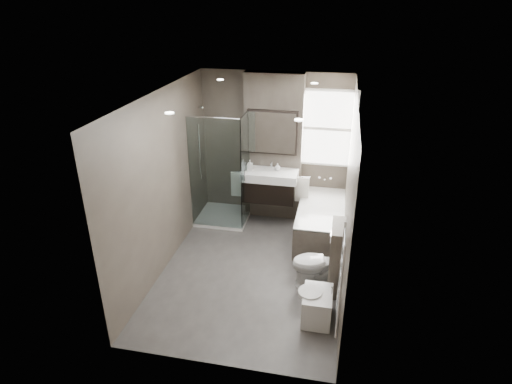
% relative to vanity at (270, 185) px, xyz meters
% --- Properties ---
extents(room, '(2.70, 3.90, 2.70)m').
position_rel_vanity_xyz_m(room, '(0.00, -1.43, 0.56)').
color(room, '#494543').
rests_on(room, ground).
extents(vanity_pier, '(1.00, 0.25, 2.60)m').
position_rel_vanity_xyz_m(vanity_pier, '(0.00, 0.35, 0.56)').
color(vanity_pier, '#4F473E').
rests_on(vanity_pier, ground).
extents(vanity, '(0.95, 0.47, 0.66)m').
position_rel_vanity_xyz_m(vanity, '(0.00, 0.00, 0.00)').
color(vanity, black).
rests_on(vanity, vanity_pier).
extents(mirror_cabinet, '(0.86, 0.08, 0.76)m').
position_rel_vanity_xyz_m(mirror_cabinet, '(0.00, 0.19, 0.89)').
color(mirror_cabinet, black).
rests_on(mirror_cabinet, vanity_pier).
extents(towel_left, '(0.24, 0.06, 0.44)m').
position_rel_vanity_xyz_m(towel_left, '(-0.56, -0.02, -0.02)').
color(towel_left, silver).
rests_on(towel_left, vanity_pier).
extents(towel_right, '(0.24, 0.06, 0.44)m').
position_rel_vanity_xyz_m(towel_right, '(0.56, -0.02, -0.02)').
color(towel_right, silver).
rests_on(towel_right, vanity_pier).
extents(shower_enclosure, '(0.90, 0.90, 2.00)m').
position_rel_vanity_xyz_m(shower_enclosure, '(-0.75, -0.08, -0.25)').
color(shower_enclosure, white).
rests_on(shower_enclosure, ground).
extents(bathtub, '(0.75, 1.60, 0.57)m').
position_rel_vanity_xyz_m(bathtub, '(0.92, -0.33, -0.43)').
color(bathtub, '#4F473E').
rests_on(bathtub, ground).
extents(window, '(0.98, 0.06, 1.33)m').
position_rel_vanity_xyz_m(window, '(0.90, 0.45, 0.93)').
color(window, white).
rests_on(window, room).
extents(toilet, '(0.79, 0.58, 0.72)m').
position_rel_vanity_xyz_m(toilet, '(0.97, -1.64, -0.38)').
color(toilet, white).
rests_on(toilet, ground).
extents(cistern_box, '(0.19, 0.55, 1.00)m').
position_rel_vanity_xyz_m(cistern_box, '(1.21, -1.68, -0.24)').
color(cistern_box, '#4F473E').
rests_on(cistern_box, ground).
extents(bidet, '(0.43, 0.50, 0.52)m').
position_rel_vanity_xyz_m(bidet, '(1.01, -2.36, -0.53)').
color(bidet, white).
rests_on(bidet, ground).
extents(towel_radiator, '(0.03, 0.49, 1.10)m').
position_rel_vanity_xyz_m(towel_radiator, '(1.25, -3.03, 0.38)').
color(towel_radiator, silver).
rests_on(towel_radiator, room).
extents(soap_bottle_a, '(0.08, 0.09, 0.19)m').
position_rel_vanity_xyz_m(soap_bottle_a, '(-0.34, -0.02, 0.35)').
color(soap_bottle_a, white).
rests_on(soap_bottle_a, vanity).
extents(soap_bottle_b, '(0.10, 0.10, 0.13)m').
position_rel_vanity_xyz_m(soap_bottle_b, '(0.12, 0.06, 0.32)').
color(soap_bottle_b, white).
rests_on(soap_bottle_b, vanity).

